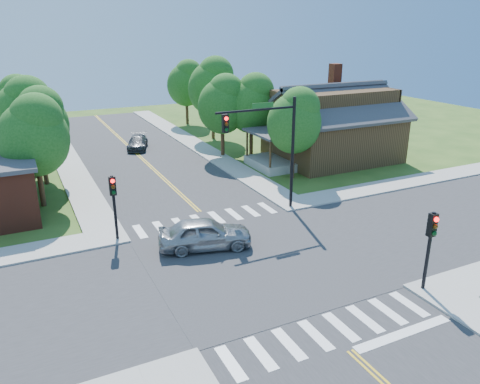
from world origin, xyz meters
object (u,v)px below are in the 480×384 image
signal_mast_ne (270,138)px  signal_pole_nw (114,196)px  house_ne (332,122)px  signal_pole_se (431,237)px  car_dgrey (138,143)px  car_silver (205,234)px

signal_mast_ne → signal_pole_nw: bearing=-179.9°
house_ne → signal_pole_nw: bearing=-157.3°
signal_mast_ne → signal_pole_se: signal_mast_ne is taller
signal_mast_ne → signal_pole_se: (1.69, -11.21, -2.19)m
signal_pole_se → signal_pole_nw: bearing=135.0°
signal_mast_ne → car_dgrey: bearing=99.7°
signal_mast_ne → house_ne: signal_mast_ne is taller
signal_pole_se → house_ne: 22.03m
car_silver → signal_pole_se: bearing=-124.3°
house_ne → signal_pole_se: bearing=-115.6°
house_ne → car_silver: (-16.70, -11.63, -2.49)m
house_ne → car_dgrey: house_ne is taller
signal_mast_ne → signal_pole_se: bearing=-81.4°
signal_mast_ne → car_dgrey: (-3.33, 19.60, -4.24)m
signal_pole_nw → car_dgrey: bearing=72.5°
signal_mast_ne → signal_pole_se: 11.55m
signal_mast_ne → house_ne: size_ratio=0.55×
signal_pole_se → car_dgrey: size_ratio=0.83×
signal_mast_ne → signal_pole_nw: 9.76m
signal_mast_ne → car_dgrey: 20.33m
house_ne → car_silver: size_ratio=2.49×
signal_mast_ne → car_silver: (-5.50, -2.98, -4.01)m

